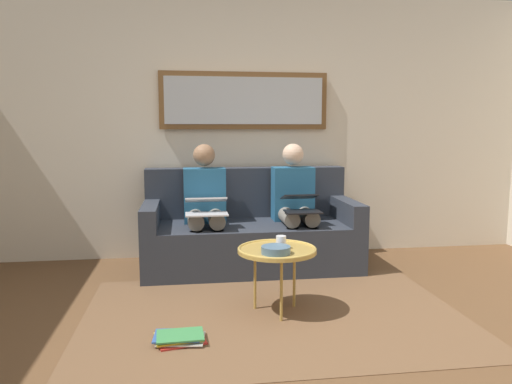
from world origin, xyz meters
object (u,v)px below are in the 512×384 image
(coffee_table, at_px, (277,251))
(bowl, at_px, (276,250))
(laptop_silver, at_px, (206,206))
(couch, at_px, (250,232))
(person_right, at_px, (205,203))
(laptop_black, at_px, (301,203))
(person_left, at_px, (295,201))
(cup, at_px, (281,242))
(magazine_stack, at_px, (180,337))
(framed_mirror, at_px, (244,101))

(coffee_table, height_order, bowl, bowl)
(bowl, xyz_separation_m, laptop_silver, (0.41, -1.03, 0.14))
(couch, xyz_separation_m, person_right, (0.41, 0.07, 0.30))
(laptop_silver, bearing_deg, laptop_black, -179.57)
(person_left, distance_m, person_right, 0.83)
(cup, bearing_deg, bowl, 64.64)
(person_left, bearing_deg, laptop_silver, 16.64)
(laptop_black, relative_size, magazine_stack, 1.09)
(magazine_stack, bearing_deg, framed_mirror, -107.69)
(couch, relative_size, coffee_table, 3.53)
(cup, height_order, person_left, person_left)
(bowl, bearing_deg, framed_mirror, -90.04)
(cup, bearing_deg, magazine_stack, 29.62)
(coffee_table, xyz_separation_m, person_left, (-0.38, -1.15, 0.17))
(bowl, relative_size, laptop_silver, 0.55)
(coffee_table, height_order, laptop_silver, laptop_silver)
(framed_mirror, distance_m, person_left, 1.13)
(framed_mirror, xyz_separation_m, magazine_stack, (0.64, 2.00, -1.52))
(cup, height_order, magazine_stack, cup)
(bowl, bearing_deg, person_right, -72.05)
(framed_mirror, xyz_separation_m, laptop_silver, (0.41, 0.70, -0.93))
(person_right, bearing_deg, magazine_stack, 81.76)
(person_left, height_order, laptop_silver, person_left)
(framed_mirror, bearing_deg, laptop_black, 120.69)
(coffee_table, bearing_deg, laptop_black, -112.86)
(laptop_silver, xyz_separation_m, magazine_stack, (0.22, 1.30, -0.59))
(framed_mirror, height_order, coffee_table, framed_mirror)
(person_left, bearing_deg, cup, 72.82)
(magazine_stack, bearing_deg, laptop_silver, -99.79)
(framed_mirror, height_order, person_left, framed_mirror)
(magazine_stack, bearing_deg, cup, -150.38)
(coffee_table, height_order, person_right, person_right)
(bowl, xyz_separation_m, person_right, (0.41, -1.28, 0.13))
(couch, relative_size, laptop_silver, 5.44)
(cup, relative_size, laptop_black, 0.25)
(couch, xyz_separation_m, cup, (-0.06, 1.22, 0.19))
(framed_mirror, bearing_deg, couch, 90.00)
(framed_mirror, xyz_separation_m, person_left, (-0.41, 0.46, -0.94))
(couch, bearing_deg, magazine_stack, 68.41)
(cup, relative_size, person_left, 0.08)
(couch, distance_m, magazine_stack, 1.76)
(couch, relative_size, cup, 21.54)
(couch, bearing_deg, person_left, 170.65)
(laptop_black, xyz_separation_m, magazine_stack, (1.05, 1.30, -0.60))
(bowl, xyz_separation_m, laptop_black, (-0.42, -1.04, 0.15))
(person_left, distance_m, laptop_black, 0.24)
(person_right, bearing_deg, laptop_black, 163.76)
(framed_mirror, relative_size, magazine_stack, 5.03)
(couch, distance_m, person_left, 0.51)
(coffee_table, bearing_deg, framed_mirror, -88.85)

